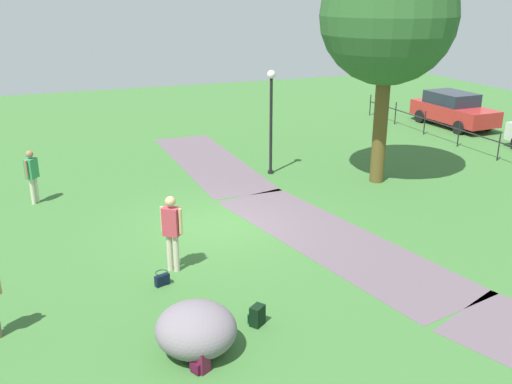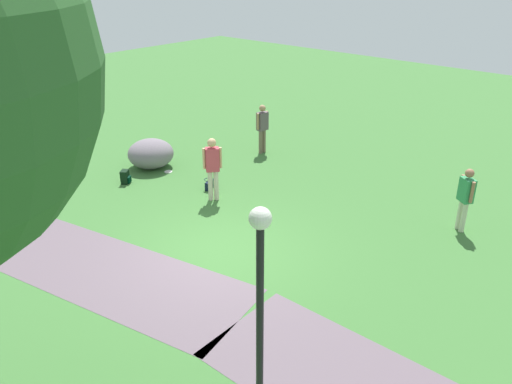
% 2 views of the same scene
% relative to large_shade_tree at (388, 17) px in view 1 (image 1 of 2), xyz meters
% --- Properties ---
extents(ground_plane, '(48.00, 48.00, 0.00)m').
position_rel_large_shade_tree_xyz_m(ground_plane, '(1.75, -5.96, -5.24)').
color(ground_plane, '#3B6D32').
extents(footpath_segment_near, '(8.04, 2.41, 0.01)m').
position_rel_large_shade_tree_xyz_m(footpath_segment_near, '(-4.25, -4.51, -5.23)').
color(footpath_segment_near, '#61515B').
rests_on(footpath_segment_near, ground).
extents(footpath_segment_mid, '(8.29, 3.83, 0.01)m').
position_rel_large_shade_tree_xyz_m(footpath_segment_mid, '(3.67, -3.64, -5.23)').
color(footpath_segment_mid, '#61515B').
rests_on(footpath_segment_mid, ground).
extents(large_shade_tree, '(4.18, 4.18, 7.36)m').
position_rel_large_shade_tree_xyz_m(large_shade_tree, '(0.00, 0.00, 0.00)').
color(large_shade_tree, brown).
rests_on(large_shade_tree, ground).
extents(lamp_post, '(0.28, 0.28, 3.54)m').
position_rel_large_shade_tree_xyz_m(lamp_post, '(-2.09, -2.94, -3.05)').
color(lamp_post, black).
rests_on(lamp_post, ground).
extents(lawn_boulder, '(1.93, 1.95, 0.92)m').
position_rel_large_shade_tree_xyz_m(lawn_boulder, '(7.01, -8.17, -4.78)').
color(lawn_boulder, slate).
rests_on(lawn_boulder, ground).
extents(woman_with_handbag, '(0.41, 0.43, 1.78)m').
position_rel_large_shade_tree_xyz_m(woman_with_handbag, '(3.82, -7.80, -4.20)').
color(woman_with_handbag, beige).
rests_on(woman_with_handbag, ground).
extents(man_near_boulder, '(0.43, 0.41, 1.62)m').
position_rel_large_shade_tree_xyz_m(man_near_boulder, '(-1.95, -10.60, -4.31)').
color(man_near_boulder, beige).
rests_on(man_near_boulder, ground).
extents(handbag_on_grass, '(0.35, 0.35, 0.31)m').
position_rel_large_shade_tree_xyz_m(handbag_on_grass, '(4.41, -8.20, -5.10)').
color(handbag_on_grass, black).
rests_on(handbag_on_grass, ground).
extents(backpack_by_boulder, '(0.34, 0.34, 0.40)m').
position_rel_large_shade_tree_xyz_m(backpack_by_boulder, '(7.54, -8.26, -5.05)').
color(backpack_by_boulder, '#5C1831').
rests_on(backpack_by_boulder, ground).
extents(spare_backpack_on_lawn, '(0.35, 0.35, 0.40)m').
position_rel_large_shade_tree_xyz_m(spare_backpack_on_lawn, '(6.59, -6.87, -5.05)').
color(spare_backpack_on_lawn, black).
rests_on(spare_backpack_on_lawn, ground).
extents(frisbee_on_grass, '(0.24, 0.24, 0.02)m').
position_rel_large_shade_tree_xyz_m(frisbee_on_grass, '(6.31, -8.25, -5.23)').
color(frisbee_on_grass, white).
rests_on(frisbee_on_grass, ground).
extents(parked_compact_green, '(4.30, 1.99, 1.56)m').
position_rel_large_shade_tree_xyz_m(parked_compact_green, '(-5.75, 7.78, -4.43)').
color(parked_compact_green, red).
rests_on(parked_compact_green, ground).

